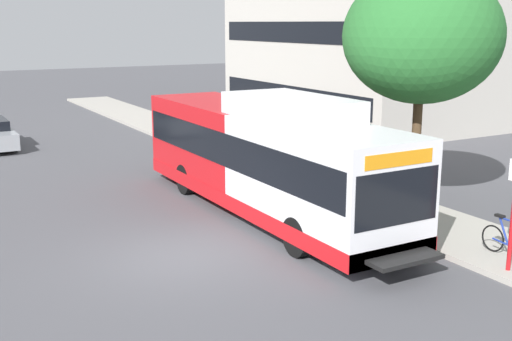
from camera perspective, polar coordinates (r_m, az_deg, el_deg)
name	(u,v)px	position (r m, az deg, el deg)	size (l,w,h in m)	color
ground_plane	(90,186)	(23.19, -14.53, -1.35)	(120.00, 120.00, 0.00)	#4C4C51
sidewalk_curb	(289,173)	(24.14, 2.98, -0.21)	(3.00, 56.00, 0.14)	#A8A399
transit_bus	(265,158)	(18.85, 0.79, 1.13)	(2.58, 12.25, 3.65)	white
bicycle_parked	(512,241)	(16.33, 21.82, -5.87)	(0.52, 1.76, 1.02)	black
street_tree_near_stop	(422,37)	(19.42, 14.55, 11.45)	(4.57, 4.57, 7.01)	#4C3823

